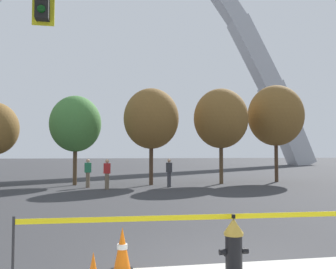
# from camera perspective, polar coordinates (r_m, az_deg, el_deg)

# --- Properties ---
(ground_plane) EXTENTS (240.00, 240.00, 0.00)m
(ground_plane) POSITION_cam_1_polar(r_m,az_deg,el_deg) (6.58, 8.20, -20.01)
(ground_plane) COLOR #333335
(fire_hydrant) EXTENTS (0.46, 0.48, 0.99)m
(fire_hydrant) POSITION_cam_1_polar(r_m,az_deg,el_deg) (5.95, 10.24, -17.18)
(fire_hydrant) COLOR black
(fire_hydrant) RESTS_ON ground
(caution_tape_barrier) EXTENTS (5.74, 0.26, 1.02)m
(caution_tape_barrier) POSITION_cam_1_polar(r_m,az_deg,el_deg) (5.87, 5.98, -15.00)
(caution_tape_barrier) COLOR #232326
(caution_tape_barrier) RESTS_ON ground
(traffic_cone_mid_sidewalk) EXTENTS (0.36, 0.36, 0.73)m
(traffic_cone_mid_sidewalk) POSITION_cam_1_polar(r_m,az_deg,el_deg) (6.25, -7.19, -17.53)
(traffic_cone_mid_sidewalk) COLOR black
(traffic_cone_mid_sidewalk) RESTS_ON ground
(monument_arch) EXTENTS (60.80, 3.15, 38.72)m
(monument_arch) POSITION_cam_1_polar(r_m,az_deg,el_deg) (54.56, -7.99, 13.53)
(monument_arch) COLOR #B2B5BC
(monument_arch) RESTS_ON ground
(tree_left_mid) EXTENTS (3.07, 3.07, 5.38)m
(tree_left_mid) POSITION_cam_1_polar(r_m,az_deg,el_deg) (22.64, -14.31, 1.63)
(tree_left_mid) COLOR brown
(tree_left_mid) RESTS_ON ground
(tree_center_left) EXTENTS (3.34, 3.34, 5.85)m
(tree_center_left) POSITION_cam_1_polar(r_m,az_deg,el_deg) (22.07, -2.64, 2.49)
(tree_center_left) COLOR #473323
(tree_center_left) RESTS_ON ground
(tree_center_right) EXTENTS (3.42, 3.42, 5.98)m
(tree_center_right) POSITION_cam_1_polar(r_m,az_deg,el_deg) (23.10, 8.29, 2.50)
(tree_center_right) COLOR brown
(tree_center_right) RESTS_ON ground
(tree_right_mid) EXTENTS (3.70, 3.70, 6.47)m
(tree_right_mid) POSITION_cam_1_polar(r_m,az_deg,el_deg) (25.46, 16.53, 2.85)
(tree_right_mid) COLOR #473323
(tree_right_mid) RESTS_ON ground
(pedestrian_walking_left) EXTENTS (0.38, 0.28, 1.59)m
(pedestrian_walking_left) POSITION_cam_1_polar(r_m,az_deg,el_deg) (20.79, -12.46, -5.90)
(pedestrian_walking_left) COLOR brown
(pedestrian_walking_left) RESTS_ON ground
(pedestrian_standing_center) EXTENTS (0.32, 0.39, 1.59)m
(pedestrian_standing_center) POSITION_cam_1_polar(r_m,az_deg,el_deg) (20.62, 0.17, -5.99)
(pedestrian_standing_center) COLOR #38383D
(pedestrian_standing_center) RESTS_ON ground
(pedestrian_walking_right) EXTENTS (0.37, 0.26, 1.59)m
(pedestrian_walking_right) POSITION_cam_1_polar(r_m,az_deg,el_deg) (19.65, -9.54, -6.11)
(pedestrian_walking_right) COLOR brown
(pedestrian_walking_right) RESTS_ON ground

